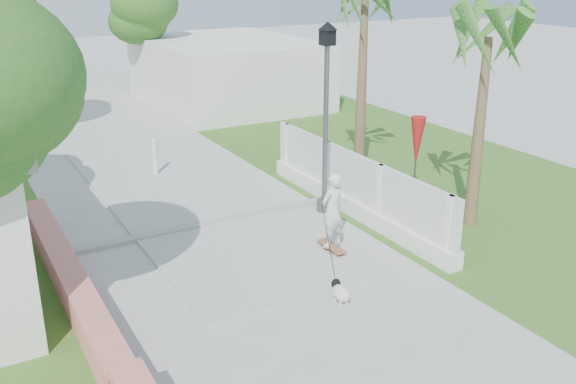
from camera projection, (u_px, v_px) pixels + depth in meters
ground at (357, 364)px, 9.64m from camera, size 90.00×90.00×0.00m
path_strip at (72, 107)px, 26.00m from camera, size 3.20×36.00×0.06m
curb at (204, 225)px, 14.54m from camera, size 6.50×0.25×0.10m
grass_right at (394, 159)px, 19.41m from camera, size 8.00×20.00×0.01m
pink_wall at (78, 297)px, 10.92m from camera, size 0.45×8.20×0.80m
lattice_fence at (353, 192)px, 15.11m from camera, size 0.35×7.00×1.50m
building_right at (227, 71)px, 26.69m from camera, size 6.00×8.00×2.60m
street_lamp at (326, 112)px, 14.64m from camera, size 0.44×0.44×4.44m
bollard at (155, 156)px, 17.72m from camera, size 0.14×0.14×1.09m
patio_umbrella at (417, 143)px, 14.95m from camera, size 0.36×0.36×2.30m
tree_path_right at (143, 16)px, 26.28m from camera, size 3.00×3.00×4.79m
palm_far at (365, 13)px, 15.54m from camera, size 1.80×1.80×5.30m
palm_near at (488, 49)px, 13.39m from camera, size 1.80×1.80×4.70m
skateboarder at (329, 233)px, 12.37m from camera, size 1.38×2.15×1.69m
dog at (340, 292)px, 11.28m from camera, size 0.31×0.59×0.40m
parked_car at (17, 56)px, 33.81m from camera, size 5.37×3.85×1.70m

